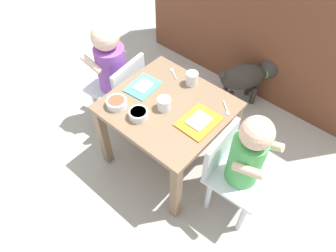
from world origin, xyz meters
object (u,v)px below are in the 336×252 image
at_px(food_tray_right, 199,121).
at_px(water_cup_right, 192,79).
at_px(dog, 249,76).
at_px(cereal_bowl_right_side, 117,103).
at_px(dining_table, 168,116).
at_px(water_cup_left, 164,104).
at_px(spoon_by_left_tray, 227,110).
at_px(seated_child_right, 244,157).
at_px(spoon_by_right_tray, 173,72).
at_px(food_tray_left, 143,86).
at_px(seated_child_left, 112,66).
at_px(veggie_bowl_near, 139,114).

xyz_separation_m(food_tray_right, water_cup_right, (-0.20, 0.19, 0.03)).
height_order(dog, food_tray_right, food_tray_right).
bearing_deg(cereal_bowl_right_side, dining_table, 41.98).
bearing_deg(dog, water_cup_right, -98.48).
height_order(water_cup_left, cereal_bowl_right_side, water_cup_left).
xyz_separation_m(water_cup_left, spoon_by_left_tray, (0.25, 0.20, -0.03)).
distance_m(seated_child_right, spoon_by_right_tray, 0.64).
bearing_deg(seated_child_right, spoon_by_right_tray, 160.95).
bearing_deg(water_cup_right, dining_table, -87.25).
distance_m(dog, food_tray_left, 0.82).
bearing_deg(dog, dining_table, -95.42).
relative_size(seated_child_right, food_tray_left, 3.81).
bearing_deg(seated_child_left, water_cup_right, 20.50).
distance_m(dog, water_cup_left, 0.83).
bearing_deg(dining_table, water_cup_right, 92.75).
xyz_separation_m(food_tray_left, water_cup_left, (0.18, -0.04, 0.02)).
bearing_deg(food_tray_left, seated_child_left, 174.94).
relative_size(food_tray_right, spoon_by_right_tray, 2.21).
height_order(dining_table, dog, dining_table).
bearing_deg(veggie_bowl_near, water_cup_left, 67.92).
height_order(dining_table, seated_child_right, seated_child_right).
height_order(dining_table, spoon_by_right_tray, spoon_by_right_tray).
xyz_separation_m(food_tray_left, water_cup_right, (0.18, 0.19, 0.03)).
bearing_deg(water_cup_right, spoon_by_right_tray, 179.00).
bearing_deg(food_tray_left, water_cup_right, 47.32).
xyz_separation_m(dog, water_cup_right, (-0.08, -0.54, 0.28)).
bearing_deg(spoon_by_right_tray, spoon_by_left_tray, -5.84).
height_order(seated_child_left, seated_child_right, seated_child_left).
bearing_deg(dining_table, seated_child_left, 175.51).
height_order(dining_table, food_tray_right, food_tray_right).
bearing_deg(spoon_by_left_tray, veggie_bowl_near, -132.55).
relative_size(dog, food_tray_left, 2.09).
bearing_deg(water_cup_left, dining_table, 85.17).
bearing_deg(spoon_by_right_tray, water_cup_left, -59.06).
bearing_deg(spoon_by_left_tray, dining_table, -145.44).
xyz_separation_m(dining_table, dog, (0.07, 0.74, -0.17)).
distance_m(food_tray_left, veggie_bowl_near, 0.21).
xyz_separation_m(seated_child_left, food_tray_left, (0.27, -0.02, 0.02)).
distance_m(veggie_bowl_near, spoon_by_left_tray, 0.44).
distance_m(dining_table, seated_child_left, 0.47).
height_order(seated_child_right, water_cup_left, seated_child_right).
height_order(food_tray_right, veggie_bowl_near, veggie_bowl_near).
bearing_deg(food_tray_right, seated_child_left, 177.86).
xyz_separation_m(water_cup_left, cereal_bowl_right_side, (-0.19, -0.14, -0.01)).
bearing_deg(water_cup_right, seated_child_left, -159.50).
xyz_separation_m(dining_table, food_tray_left, (-0.19, 0.01, 0.09)).
bearing_deg(spoon_by_left_tray, seated_child_left, -169.43).
xyz_separation_m(seated_child_left, seated_child_right, (0.92, -0.04, -0.01)).
height_order(dining_table, water_cup_left, water_cup_left).
distance_m(food_tray_right, water_cup_right, 0.28).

